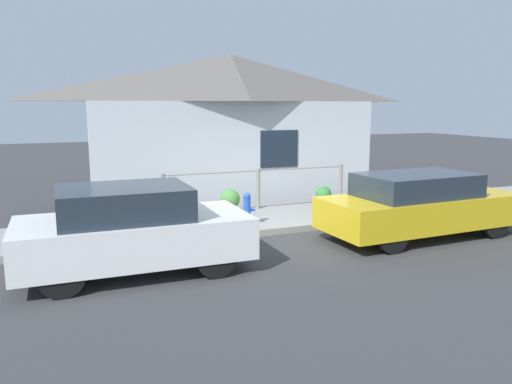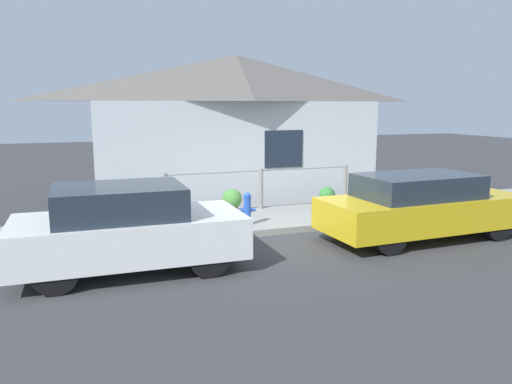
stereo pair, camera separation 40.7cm
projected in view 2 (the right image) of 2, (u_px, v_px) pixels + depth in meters
The scene contains 10 objects.
ground_plane at pixel (295, 233), 10.69m from camera, with size 60.00×60.00×0.00m, color #38383A.
sidewalk at pixel (275, 219), 11.70m from camera, with size 24.00×2.21×0.14m.
house at pixel (237, 86), 13.77m from camera, with size 8.23×2.23×4.08m.
fence at pixel (261, 186), 12.48m from camera, with size 4.90×0.10×1.01m.
car_left at pixel (127, 228), 8.19m from camera, with size 3.72×1.78×1.43m.
car_right at pixel (421, 206), 10.17m from camera, with size 4.33×1.79×1.34m.
fire_hydrant at pixel (247, 208), 10.78m from camera, with size 0.37×0.16×0.72m.
potted_plant_near_hydrant at pixel (232, 200), 11.84m from camera, with size 0.47×0.47×0.61m.
potted_plant_by_fence at pixel (132, 208), 10.97m from camera, with size 0.47×0.47×0.59m.
potted_plant_corner at pixel (327, 196), 12.61m from camera, with size 0.40×0.40×0.54m.
Camera 2 is at (-4.35, -9.46, 2.72)m, focal length 35.00 mm.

